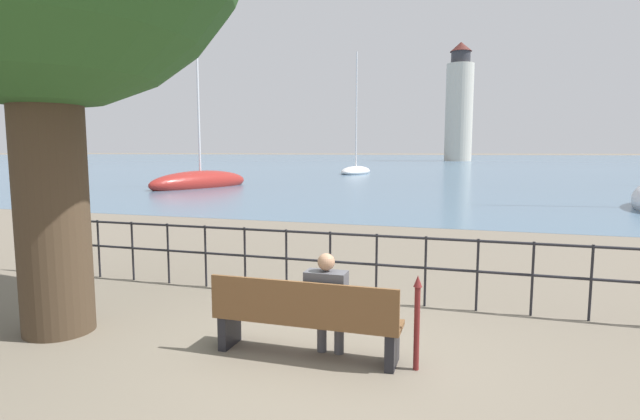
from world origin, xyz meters
TOP-DOWN VIEW (x-y plane):
  - ground_plane at (0.00, 0.00)m, footprint 1000.00×1000.00m
  - harbor_water at (0.00, 159.93)m, footprint 600.00×300.00m
  - park_bench at (0.00, -0.07)m, footprint 2.12×0.45m
  - seated_person_left at (0.23, 0.01)m, footprint 0.45×0.35m
  - promenade_railing at (-0.00, 2.21)m, footprint 12.44×0.04m
  - closed_umbrella at (1.22, -0.02)m, footprint 0.09×0.09m
  - sailboat_3 at (-9.87, 44.70)m, footprint 2.71×6.81m
  - sailboat_4 at (-14.86, 22.81)m, footprint 4.03×8.05m
  - harbor_lighthouse at (-2.22, 116.26)m, footprint 6.18×6.18m

SIDE VIEW (x-z plane):
  - ground_plane at x=0.00m, z-range 0.00..0.00m
  - harbor_water at x=0.00m, z-range 0.00..0.01m
  - sailboat_3 at x=-9.87m, z-range -5.93..6.52m
  - sailboat_4 at x=-14.86m, z-range -3.92..4.58m
  - park_bench at x=0.00m, z-range -0.01..0.89m
  - closed_umbrella at x=1.22m, z-range 0.06..1.08m
  - seated_person_left at x=0.23m, z-range 0.06..1.25m
  - promenade_railing at x=0.00m, z-range 0.17..1.22m
  - harbor_lighthouse at x=-2.22m, z-range -0.94..26.06m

